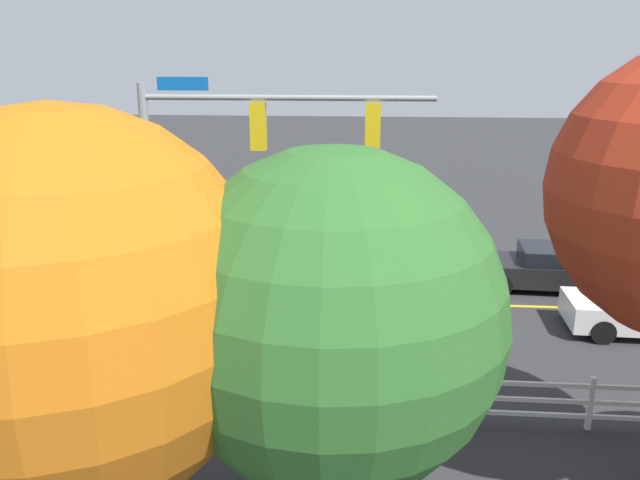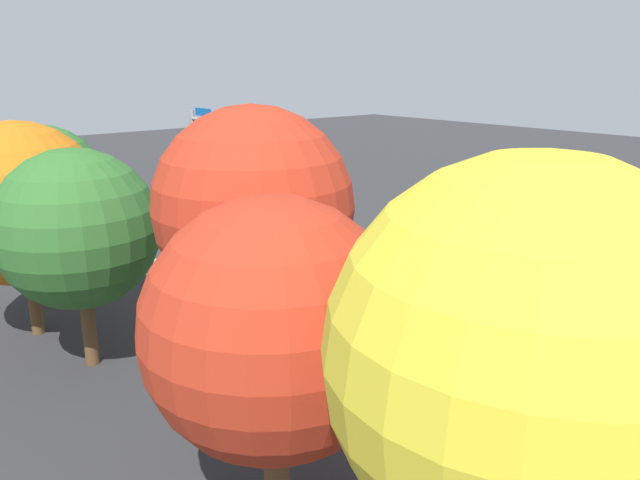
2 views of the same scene
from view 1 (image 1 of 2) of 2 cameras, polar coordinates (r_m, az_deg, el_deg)
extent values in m
plane|color=#2D2D30|center=(19.86, 5.12, -5.44)|extent=(120.00, 120.00, 0.00)
cube|color=gold|center=(20.30, 16.54, -5.57)|extent=(28.00, 0.16, 0.01)
cylinder|color=gray|center=(15.12, -14.52, 0.49)|extent=(0.20, 0.20, 6.68)
cylinder|color=gray|center=(13.88, -2.94, 12.39)|extent=(6.21, 0.12, 0.12)
cube|color=#0C59B2|center=(14.31, -12.00, 13.30)|extent=(1.10, 0.03, 0.28)
cube|color=gold|center=(14.03, -5.45, 9.91)|extent=(0.32, 0.28, 1.00)
sphere|color=red|center=(14.14, -5.38, 11.27)|extent=(0.17, 0.17, 0.17)
sphere|color=orange|center=(14.17, -5.34, 9.98)|extent=(0.17, 0.17, 0.17)
sphere|color=#148C19|center=(14.21, -5.31, 8.70)|extent=(0.17, 0.17, 0.17)
cube|color=gold|center=(13.81, 4.67, 9.84)|extent=(0.32, 0.28, 1.00)
sphere|color=red|center=(13.93, 4.70, 11.21)|extent=(0.17, 0.17, 0.17)
sphere|color=orange|center=(13.96, 4.67, 9.90)|extent=(0.17, 0.17, 0.17)
sphere|color=#148C19|center=(14.00, 4.64, 8.60)|extent=(0.17, 0.17, 0.17)
cube|color=maroon|center=(17.95, -5.22, -5.84)|extent=(4.55, 1.93, 0.73)
cube|color=black|center=(17.77, -5.99, -4.01)|extent=(2.34, 1.73, 0.47)
cylinder|color=black|center=(18.69, -0.03, -5.73)|extent=(0.64, 0.22, 0.64)
cylinder|color=black|center=(17.04, -0.53, -7.98)|extent=(0.64, 0.22, 0.64)
cylinder|color=black|center=(19.17, -9.32, -5.38)|extent=(0.64, 0.22, 0.64)
cylinder|color=black|center=(17.57, -10.72, -7.50)|extent=(0.64, 0.22, 0.64)
cube|color=black|center=(22.02, 19.28, -2.59)|extent=(4.45, 2.15, 0.67)
cube|color=black|center=(21.89, 19.98, -1.18)|extent=(2.20, 1.83, 0.47)
cylinder|color=black|center=(21.00, 15.71, -3.85)|extent=(0.65, 0.25, 0.64)
cylinder|color=black|center=(22.68, 15.15, -2.32)|extent=(0.65, 0.25, 0.64)
cylinder|color=black|center=(21.62, 23.51, -4.04)|extent=(0.65, 0.25, 0.64)
cylinder|color=black|center=(23.26, 22.40, -2.55)|extent=(0.65, 0.25, 0.64)
cylinder|color=black|center=(19.96, 22.32, -5.55)|extent=(0.65, 0.24, 0.64)
cylinder|color=black|center=(18.49, 23.62, -7.41)|extent=(0.65, 0.24, 0.64)
cylinder|color=#3F3F42|center=(16.52, -4.18, -8.42)|extent=(0.16, 0.16, 0.85)
cylinder|color=#3F3F42|center=(16.45, -4.82, -8.55)|extent=(0.16, 0.16, 0.85)
cube|color=red|center=(16.19, -4.56, -6.12)|extent=(0.48, 0.44, 0.62)
sphere|color=tan|center=(16.04, -4.59, -4.73)|extent=(0.22, 0.22, 0.22)
cube|color=white|center=(14.33, 22.69, -13.12)|extent=(0.10, 0.10, 1.15)
cube|color=white|center=(13.79, 13.05, -13.41)|extent=(0.10, 0.10, 1.15)
cube|color=white|center=(13.64, 2.91, -13.33)|extent=(0.10, 0.10, 1.15)
cube|color=white|center=(13.90, -7.13, -12.85)|extent=(0.10, 0.10, 1.15)
cube|color=white|center=(14.54, -16.50, -12.05)|extent=(0.10, 0.10, 1.15)
cube|color=white|center=(15.52, -24.82, -11.07)|extent=(0.10, 0.10, 1.15)
cube|color=white|center=(13.84, 18.10, -11.95)|extent=(26.00, 0.06, 0.09)
cube|color=white|center=(14.00, 17.97, -13.22)|extent=(26.00, 0.06, 0.09)
cube|color=white|center=(14.16, 17.86, -14.35)|extent=(26.00, 0.06, 0.09)
sphere|color=#C66614|center=(8.53, -21.23, -5.72)|extent=(5.03, 5.03, 5.03)
sphere|color=#2D6628|center=(8.32, 1.18, -6.78)|extent=(4.41, 4.41, 4.41)
camera|label=2|loc=(16.17, 87.41, 4.70)|focal=34.15mm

